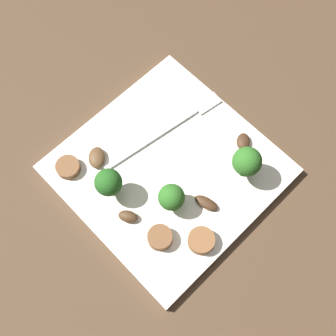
{
  "coord_description": "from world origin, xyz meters",
  "views": [
    {
      "loc": [
        -0.14,
        -0.15,
        0.53
      ],
      "look_at": [
        0.0,
        0.0,
        0.01
      ],
      "focal_mm": 47.12,
      "sensor_mm": 36.0,
      "label": 1
    }
  ],
  "objects_px": {
    "broccoli_floret_2": "(108,183)",
    "mushroom_3": "(97,158)",
    "plate": "(168,170)",
    "sausage_slice_0": "(201,241)",
    "sausage_slice_2": "(160,238)",
    "sausage_slice_1": "(68,167)",
    "fork": "(172,126)",
    "mushroom_0": "(243,142)",
    "broccoli_floret_0": "(171,197)",
    "mushroom_1": "(204,205)",
    "broccoli_floret_1": "(247,162)",
    "mushroom_2": "(128,216)"
  },
  "relations": [
    {
      "from": "fork",
      "to": "sausage_slice_0",
      "type": "relative_size",
      "value": 5.65
    },
    {
      "from": "mushroom_0",
      "to": "sausage_slice_2",
      "type": "bearing_deg",
      "value": -174.56
    },
    {
      "from": "sausage_slice_0",
      "to": "sausage_slice_1",
      "type": "xyz_separation_m",
      "value": [
        -0.05,
        0.18,
        -0.0
      ]
    },
    {
      "from": "sausage_slice_0",
      "to": "mushroom_0",
      "type": "distance_m",
      "value": 0.14
    },
    {
      "from": "sausage_slice_2",
      "to": "mushroom_2",
      "type": "distance_m",
      "value": 0.05
    },
    {
      "from": "mushroom_1",
      "to": "mushroom_2",
      "type": "bearing_deg",
      "value": 145.09
    },
    {
      "from": "mushroom_0",
      "to": "mushroom_1",
      "type": "relative_size",
      "value": 0.78
    },
    {
      "from": "broccoli_floret_1",
      "to": "sausage_slice_0",
      "type": "height_order",
      "value": "broccoli_floret_1"
    },
    {
      "from": "broccoli_floret_0",
      "to": "mushroom_2",
      "type": "xyz_separation_m",
      "value": [
        -0.05,
        0.02,
        -0.02
      ]
    },
    {
      "from": "sausage_slice_0",
      "to": "mushroom_2",
      "type": "bearing_deg",
      "value": 116.93
    },
    {
      "from": "sausage_slice_1",
      "to": "broccoli_floret_2",
      "type": "bearing_deg",
      "value": -73.22
    },
    {
      "from": "broccoli_floret_0",
      "to": "mushroom_0",
      "type": "xyz_separation_m",
      "value": [
        0.12,
        -0.01,
        -0.02
      ]
    },
    {
      "from": "plate",
      "to": "broccoli_floret_2",
      "type": "xyz_separation_m",
      "value": [
        -0.07,
        0.03,
        0.04
      ]
    },
    {
      "from": "broccoli_floret_0",
      "to": "mushroom_2",
      "type": "height_order",
      "value": "broccoli_floret_0"
    },
    {
      "from": "broccoli_floret_0",
      "to": "mushroom_1",
      "type": "height_order",
      "value": "broccoli_floret_0"
    },
    {
      "from": "plate",
      "to": "sausage_slice_2",
      "type": "xyz_separation_m",
      "value": [
        -0.07,
        -0.06,
        0.01
      ]
    },
    {
      "from": "fork",
      "to": "broccoli_floret_2",
      "type": "height_order",
      "value": "broccoli_floret_2"
    },
    {
      "from": "fork",
      "to": "mushroom_2",
      "type": "xyz_separation_m",
      "value": [
        -0.12,
        -0.05,
        0.0
      ]
    },
    {
      "from": "sausage_slice_0",
      "to": "mushroom_0",
      "type": "bearing_deg",
      "value": 21.56
    },
    {
      "from": "plate",
      "to": "broccoli_floret_1",
      "type": "xyz_separation_m",
      "value": [
        0.06,
        -0.07,
        0.04
      ]
    },
    {
      "from": "broccoli_floret_0",
      "to": "broccoli_floret_2",
      "type": "relative_size",
      "value": 0.84
    },
    {
      "from": "fork",
      "to": "mushroom_0",
      "type": "bearing_deg",
      "value": -50.49
    },
    {
      "from": "plate",
      "to": "mushroom_2",
      "type": "distance_m",
      "value": 0.08
    },
    {
      "from": "mushroom_0",
      "to": "broccoli_floret_2",
      "type": "bearing_deg",
      "value": 157.49
    },
    {
      "from": "sausage_slice_1",
      "to": "mushroom_3",
      "type": "distance_m",
      "value": 0.04
    },
    {
      "from": "plate",
      "to": "mushroom_1",
      "type": "distance_m",
      "value": 0.07
    },
    {
      "from": "broccoli_floret_0",
      "to": "sausage_slice_2",
      "type": "bearing_deg",
      "value": -151.62
    },
    {
      "from": "plate",
      "to": "sausage_slice_0",
      "type": "relative_size",
      "value": 7.61
    },
    {
      "from": "broccoli_floret_2",
      "to": "mushroom_3",
      "type": "bearing_deg",
      "value": 70.71
    },
    {
      "from": "plate",
      "to": "sausage_slice_0",
      "type": "distance_m",
      "value": 0.1
    },
    {
      "from": "broccoli_floret_1",
      "to": "sausage_slice_1",
      "type": "bearing_deg",
      "value": 134.15
    },
    {
      "from": "fork",
      "to": "broccoli_floret_2",
      "type": "distance_m",
      "value": 0.12
    },
    {
      "from": "broccoli_floret_2",
      "to": "sausage_slice_1",
      "type": "height_order",
      "value": "broccoli_floret_2"
    },
    {
      "from": "fork",
      "to": "mushroom_0",
      "type": "distance_m",
      "value": 0.09
    },
    {
      "from": "broccoli_floret_0",
      "to": "mushroom_1",
      "type": "relative_size",
      "value": 1.4
    },
    {
      "from": "broccoli_floret_2",
      "to": "mushroom_3",
      "type": "xyz_separation_m",
      "value": [
        0.02,
        0.05,
        -0.03
      ]
    },
    {
      "from": "mushroom_1",
      "to": "mushroom_2",
      "type": "height_order",
      "value": "mushroom_2"
    },
    {
      "from": "mushroom_0",
      "to": "mushroom_3",
      "type": "xyz_separation_m",
      "value": [
        -0.15,
        0.11,
        0.0
      ]
    },
    {
      "from": "mushroom_2",
      "to": "sausage_slice_1",
      "type": "bearing_deg",
      "value": 96.23
    },
    {
      "from": "sausage_slice_1",
      "to": "sausage_slice_2",
      "type": "distance_m",
      "value": 0.15
    },
    {
      "from": "sausage_slice_0",
      "to": "sausage_slice_2",
      "type": "relative_size",
      "value": 1.07
    },
    {
      "from": "mushroom_3",
      "to": "broccoli_floret_0",
      "type": "bearing_deg",
      "value": -76.62
    },
    {
      "from": "broccoli_floret_1",
      "to": "mushroom_2",
      "type": "relative_size",
      "value": 2.35
    },
    {
      "from": "broccoli_floret_1",
      "to": "sausage_slice_2",
      "type": "distance_m",
      "value": 0.14
    },
    {
      "from": "plate",
      "to": "mushroom_0",
      "type": "xyz_separation_m",
      "value": [
        0.09,
        -0.04,
        0.01
      ]
    },
    {
      "from": "sausage_slice_0",
      "to": "sausage_slice_2",
      "type": "bearing_deg",
      "value": 131.53
    },
    {
      "from": "plate",
      "to": "sausage_slice_1",
      "type": "bearing_deg",
      "value": 136.25
    },
    {
      "from": "mushroom_0",
      "to": "mushroom_1",
      "type": "distance_m",
      "value": 0.1
    },
    {
      "from": "broccoli_floret_1",
      "to": "sausage_slice_2",
      "type": "xyz_separation_m",
      "value": [
        -0.13,
        0.01,
        -0.03
      ]
    },
    {
      "from": "fork",
      "to": "sausage_slice_0",
      "type": "bearing_deg",
      "value": -113.46
    }
  ]
}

